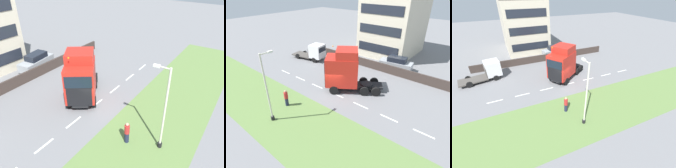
{
  "view_description": "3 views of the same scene",
  "coord_description": "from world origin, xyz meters",
  "views": [
    {
      "loc": [
        -10.63,
        12.58,
        12.1
      ],
      "look_at": [
        -1.24,
        -1.5,
        2.21
      ],
      "focal_mm": 35.0,
      "sensor_mm": 36.0,
      "label": 1
    },
    {
      "loc": [
        -13.72,
        -12.36,
        11.26
      ],
      "look_at": [
        -0.84,
        -1.55,
        2.07
      ],
      "focal_mm": 30.0,
      "sensor_mm": 36.0,
      "label": 2
    },
    {
      "loc": [
        -15.89,
        7.09,
        11.12
      ],
      "look_at": [
        -2.45,
        1.09,
        1.84
      ],
      "focal_mm": 24.0,
      "sensor_mm": 36.0,
      "label": 3
    }
  ],
  "objects": [
    {
      "name": "boundary_wall",
      "position": [
        9.0,
        0.0,
        0.61
      ],
      "size": [
        0.25,
        24.0,
        1.21
      ],
      "color": "#382D28",
      "rests_on": "ground"
    },
    {
      "name": "flatbed_truck",
      "position": [
        5.98,
        9.04,
        1.39
      ],
      "size": [
        2.97,
        5.93,
        2.64
      ],
      "rotation": [
        0.0,
        0.0,
        3.31
      ],
      "color": "silver",
      "rests_on": "ground"
    },
    {
      "name": "grass_verge",
      "position": [
        -6.0,
        0.0,
        0.01
      ],
      "size": [
        7.0,
        44.0,
        0.01
      ],
      "color": "#607F42",
      "rests_on": "ground"
    },
    {
      "name": "parked_car",
      "position": [
        10.74,
        -2.69,
        0.97
      ],
      "size": [
        2.37,
        4.74,
        1.98
      ],
      "rotation": [
        0.0,
        0.0,
        0.14
      ],
      "color": "#9EA3A8",
      "rests_on": "ground"
    },
    {
      "name": "lamp_post",
      "position": [
        -7.05,
        1.05,
        2.97
      ],
      "size": [
        1.28,
        0.32,
        6.45
      ],
      "color": "black",
      "rests_on": "ground"
    },
    {
      "name": "ground_plane",
      "position": [
        0.0,
        0.0,
        0.0
      ],
      "size": [
        120.0,
        120.0,
        0.0
      ],
      "primitive_type": "plane",
      "color": "slate",
      "rests_on": "ground"
    },
    {
      "name": "lane_markings",
      "position": [
        0.0,
        -0.7,
        0.0
      ],
      "size": [
        0.16,
        21.0,
        0.0
      ],
      "color": "white",
      "rests_on": "ground"
    },
    {
      "name": "lorry_cab",
      "position": [
        1.52,
        -0.47,
        2.48
      ],
      "size": [
        5.73,
        6.57,
        5.1
      ],
      "rotation": [
        0.0,
        0.0,
        0.62
      ],
      "color": "black",
      "rests_on": "ground"
    },
    {
      "name": "building_block",
      "position": [
        17.53,
        1.41,
        4.98
      ],
      "size": [
        10.2,
        8.2,
        11.05
      ],
      "color": "beige",
      "rests_on": "ground"
    },
    {
      "name": "pedestrian",
      "position": [
        -4.86,
        1.95,
        0.89
      ],
      "size": [
        0.39,
        0.39,
        1.81
      ],
      "color": "#1E233D",
      "rests_on": "ground"
    }
  ]
}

